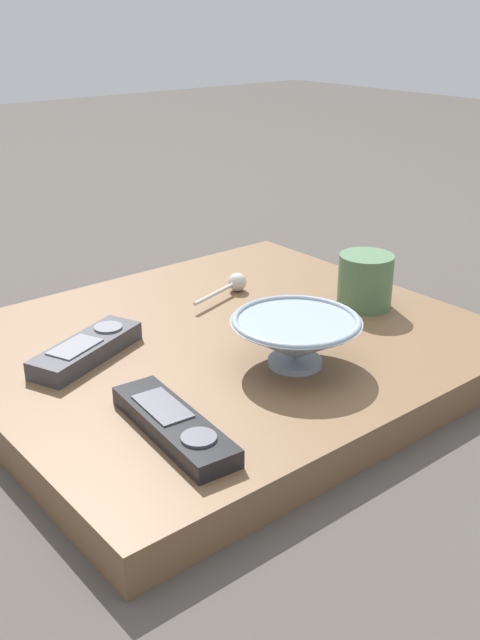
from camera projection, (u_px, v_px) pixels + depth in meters
name	position (u px, v px, depth m)	size (l,w,h in m)	color
ground_plane	(224.00, 367.00, 1.01)	(6.00, 6.00, 0.00)	#47423D
table	(224.00, 351.00, 1.00)	(0.58, 0.67, 0.05)	brown
cereal_bowl	(296.00, 338.00, 0.90)	(0.16, 0.16, 0.06)	#8C9EAD
coffee_mug	(365.00, 281.00, 1.08)	(0.08, 0.08, 0.08)	#4C724C
teaspoon	(235.00, 283.00, 1.14)	(0.05, 0.12, 0.03)	silver
tv_remote_near	(87.00, 349.00, 0.93)	(0.11, 0.17, 0.03)	#38383D
tv_remote_far	(174.00, 425.00, 0.76)	(0.19, 0.07, 0.02)	black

